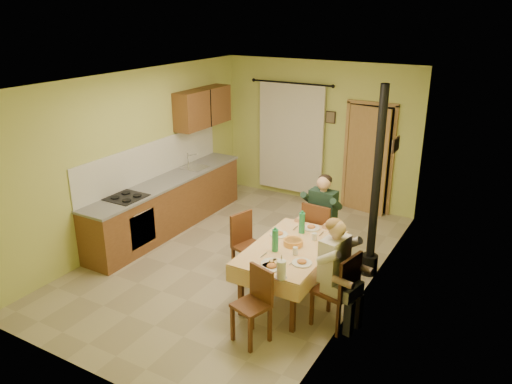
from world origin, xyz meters
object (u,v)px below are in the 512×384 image
Objects in this scene: chair_far at (320,246)px; chair_near at (252,319)px; man_far at (322,210)px; man_right at (337,261)px; chair_right at (335,304)px; dining_table at (291,272)px; stove_flue at (374,210)px; chair_left at (249,258)px.

chair_near is at bearing -85.07° from chair_far.
man_far is 1.00× the size of man_right.
man_right is (-0.01, 0.00, 0.59)m from chair_right.
dining_table is at bearing -84.79° from chair_far.
man_far reaches higher than dining_table.
chair_right is at bearing -57.11° from chair_far.
chair_near is 1.21m from man_right.
man_right is at bearing 90.00° from chair_right.
chair_far is 0.36× the size of stove_flue.
stove_flue is (0.71, 2.24, 0.74)m from chair_near.
chair_right is 0.36× the size of stove_flue.
chair_far is at bearing -90.00° from man_far.
stove_flue reaches higher than chair_far.
chair_near is 0.33× the size of stove_flue.
man_right reaches higher than chair_far.
stove_flue reaches higher than man_far.
stove_flue reaches higher than dining_table.
chair_right is at bearing -22.34° from dining_table.
chair_left is 0.69× the size of man_right.
chair_near is 0.66× the size of man_far.
chair_left is at bearing 164.95° from dining_table.
chair_right is 1.63m from stove_flue.
stove_flue is at bearing 139.07° from chair_left.
chair_near is at bearing 149.43° from man_right.
chair_left is (-1.53, 0.50, -0.00)m from chair_right.
chair_far is 0.73× the size of man_far.
stove_flue is (0.73, 1.15, 0.64)m from dining_table.
chair_right is at bearing -57.41° from man_far.
chair_right reaches higher than chair_left.
chair_near is at bearing 48.52° from chair_left.
man_far reaches higher than chair_far.
chair_right is at bearing 88.44° from chair_left.
chair_left is at bearing -40.82° from chair_near.
man_far reaches higher than chair_left.
chair_left reaches higher than dining_table.
man_far is at bearing 90.00° from chair_far.
stove_flue is at bearing 57.00° from dining_table.
chair_far reaches higher than chair_near.
chair_far is 1.61m from chair_right.
chair_near is 0.66× the size of man_right.
chair_far is (-0.04, 1.09, -0.09)m from dining_table.
chair_near is at bearing -85.10° from man_far.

